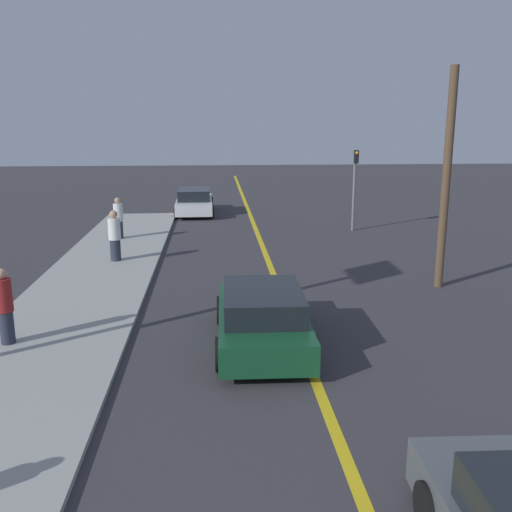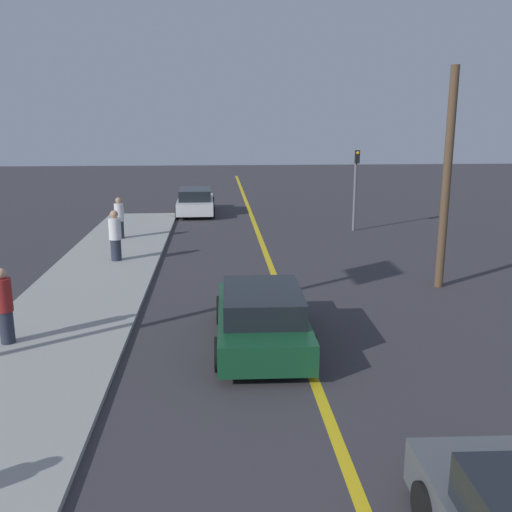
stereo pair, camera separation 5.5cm
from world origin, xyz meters
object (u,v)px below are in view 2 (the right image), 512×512
traffic_light (356,181)px  car_far_distant (195,202)px  pedestrian_mid_group (5,306)px  pedestrian_far_standing (115,236)px  utility_pole (447,180)px  pedestrian_by_sign (119,218)px  car_ahead_center (262,317)px

traffic_light → car_far_distant: bearing=144.1°
pedestrian_mid_group → traffic_light: (10.52, 12.49, 1.25)m
car_far_distant → pedestrian_far_standing: bearing=-103.4°
pedestrian_far_standing → car_far_distant: bearing=77.2°
pedestrian_mid_group → utility_pole: utility_pole is taller
pedestrian_mid_group → utility_pole: bearing=19.3°
pedestrian_by_sign → utility_pole: (10.34, -7.20, 2.17)m
car_ahead_center → traffic_light: bearing=69.3°
car_far_distant → pedestrian_by_sign: pedestrian_by_sign is taller
utility_pole → pedestrian_by_sign: bearing=145.1°
car_far_distant → utility_pole: utility_pole is taller
pedestrian_mid_group → pedestrian_far_standing: (1.09, 7.30, 0.02)m
traffic_light → pedestrian_by_sign: bearing=-171.6°
car_far_distant → car_ahead_center: bearing=-84.2°
car_ahead_center → pedestrian_far_standing: pedestrian_far_standing is taller
utility_pole → car_ahead_center: bearing=-143.6°
car_ahead_center → pedestrian_far_standing: size_ratio=2.49×
pedestrian_far_standing → utility_pole: (9.88, -3.47, 2.14)m
pedestrian_far_standing → traffic_light: bearing=28.8°
traffic_light → car_ahead_center: bearing=-111.8°
pedestrian_by_sign → traffic_light: 10.08m
pedestrian_by_sign → utility_pole: 12.79m
car_ahead_center → car_far_distant: 17.98m
utility_pole → car_far_distant: bearing=118.7°
car_far_distant → pedestrian_by_sign: 7.16m
traffic_light → utility_pole: utility_pole is taller
car_far_distant → pedestrian_mid_group: bearing=-101.6°
car_far_distant → pedestrian_by_sign: size_ratio=2.72×
car_far_distant → pedestrian_mid_group: pedestrian_mid_group is taller
car_ahead_center → pedestrian_mid_group: (-5.43, 0.25, 0.30)m
traffic_light → utility_pole: 8.72m
car_ahead_center → pedestrian_by_sign: size_ratio=2.58×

